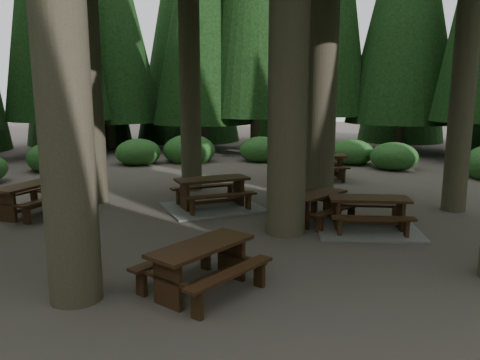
{
  "coord_description": "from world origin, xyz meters",
  "views": [
    {
      "loc": [
        -0.69,
        -9.66,
        3.03
      ],
      "look_at": [
        -0.18,
        0.69,
        1.1
      ],
      "focal_mm": 35.0,
      "sensor_mm": 36.0,
      "label": 1
    }
  ],
  "objects_px": {
    "picnic_table_f": "(317,203)",
    "picnic_table_c": "(212,198)",
    "picnic_table_e": "(202,260)",
    "picnic_table_d": "(317,163)",
    "picnic_table_b": "(30,194)",
    "picnic_table_a": "(368,219)"
  },
  "relations": [
    {
      "from": "picnic_table_c",
      "to": "picnic_table_e",
      "type": "relative_size",
      "value": 1.32
    },
    {
      "from": "picnic_table_b",
      "to": "picnic_table_e",
      "type": "distance_m",
      "value": 6.62
    },
    {
      "from": "picnic_table_a",
      "to": "picnic_table_e",
      "type": "height_order",
      "value": "picnic_table_e"
    },
    {
      "from": "picnic_table_d",
      "to": "picnic_table_e",
      "type": "height_order",
      "value": "picnic_table_d"
    },
    {
      "from": "picnic_table_b",
      "to": "picnic_table_c",
      "type": "relative_size",
      "value": 0.76
    },
    {
      "from": "picnic_table_b",
      "to": "picnic_table_e",
      "type": "height_order",
      "value": "picnic_table_b"
    },
    {
      "from": "picnic_table_d",
      "to": "picnic_table_e",
      "type": "bearing_deg",
      "value": -109.59
    },
    {
      "from": "picnic_table_b",
      "to": "picnic_table_c",
      "type": "distance_m",
      "value": 4.62
    },
    {
      "from": "picnic_table_f",
      "to": "picnic_table_c",
      "type": "bearing_deg",
      "value": 106.82
    },
    {
      "from": "picnic_table_a",
      "to": "picnic_table_b",
      "type": "xyz_separation_m",
      "value": [
        -8.09,
        1.78,
        0.27
      ]
    },
    {
      "from": "picnic_table_e",
      "to": "picnic_table_f",
      "type": "bearing_deg",
      "value": 7.77
    },
    {
      "from": "picnic_table_c",
      "to": "picnic_table_d",
      "type": "bearing_deg",
      "value": 27.98
    },
    {
      "from": "picnic_table_c",
      "to": "picnic_table_e",
      "type": "distance_m",
      "value": 5.31
    },
    {
      "from": "picnic_table_a",
      "to": "picnic_table_f",
      "type": "bearing_deg",
      "value": 153.51
    },
    {
      "from": "picnic_table_b",
      "to": "picnic_table_f",
      "type": "height_order",
      "value": "picnic_table_b"
    },
    {
      "from": "picnic_table_b",
      "to": "picnic_table_d",
      "type": "xyz_separation_m",
      "value": [
        8.29,
        4.58,
        0.06
      ]
    },
    {
      "from": "picnic_table_e",
      "to": "picnic_table_d",
      "type": "bearing_deg",
      "value": 20.13
    },
    {
      "from": "picnic_table_a",
      "to": "picnic_table_c",
      "type": "relative_size",
      "value": 0.83
    },
    {
      "from": "picnic_table_d",
      "to": "picnic_table_f",
      "type": "bearing_deg",
      "value": -99.73
    },
    {
      "from": "picnic_table_b",
      "to": "picnic_table_f",
      "type": "bearing_deg",
      "value": -74.44
    },
    {
      "from": "picnic_table_e",
      "to": "picnic_table_b",
      "type": "bearing_deg",
      "value": 84.56
    },
    {
      "from": "picnic_table_a",
      "to": "picnic_table_b",
      "type": "height_order",
      "value": "picnic_table_b"
    }
  ]
}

